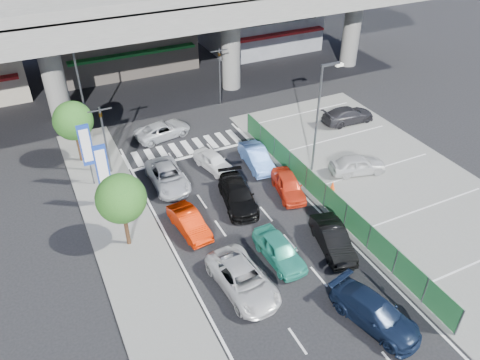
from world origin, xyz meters
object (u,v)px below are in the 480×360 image
street_lamp_right (320,110)px  parked_sedan_dgrey (348,115)px  street_lamp_left (81,81)px  tree_far (73,121)px  taxi_teal_mid (279,250)px  hatch_black_mid_right (333,239)px  wagon_silver_front_left (168,177)px  taxi_orange_right (288,185)px  traffic_light_left (102,124)px  signboard_near (102,168)px  kei_truck_front_right (256,158)px  traffic_light_right (219,63)px  tree_near (121,199)px  signboard_far (86,147)px  minivan_navy_back (375,313)px  sedan_black_mid (238,195)px  sedan_white_mid_left (243,279)px  taxi_orange_left (189,222)px  sedan_white_front_mid (214,161)px  traffic_cone (333,185)px  crossing_wagon_silver (163,130)px  parked_sedan_white (358,164)px

street_lamp_right → parked_sedan_dgrey: street_lamp_right is taller
street_lamp_right → street_lamp_left: bearing=138.4°
tree_far → taxi_teal_mid: size_ratio=1.19×
hatch_black_mid_right → wagon_silver_front_left: (-6.51, 10.25, -0.03)m
tree_far → taxi_orange_right: 15.81m
traffic_light_left → taxi_orange_right: (10.19, -7.68, -3.27)m
signboard_near → kei_truck_front_right: (10.84, 0.31, -2.37)m
traffic_light_right → tree_near: traffic_light_right is taller
wagon_silver_front_left → kei_truck_front_right: 6.63m
traffic_light_right → wagon_silver_front_left: traffic_light_right is taller
street_lamp_left → parked_sedan_dgrey: bearing=-19.5°
signboard_far → minivan_navy_back: (9.90, -17.66, -2.37)m
traffic_light_right → kei_truck_front_right: (-1.86, -10.69, -3.25)m
sedan_black_mid → parked_sedan_dgrey: parked_sedan_dgrey is taller
street_lamp_left → sedan_white_mid_left: 20.72m
sedan_white_mid_left → sedan_black_mid: bearing=62.1°
tree_near → taxi_orange_left: size_ratio=1.25×
tree_far → taxi_orange_right: tree_far is taller
street_lamp_right → wagon_silver_front_left: bearing=164.4°
wagon_silver_front_left → sedan_white_front_mid: bearing=8.3°
traffic_light_right → street_lamp_right: 13.13m
traffic_light_left → signboard_far: (-1.40, -1.01, -0.87)m
sedan_white_mid_left → sedan_black_mid: size_ratio=1.04×
taxi_orange_left → taxi_orange_right: taxi_orange_right is taller
street_lamp_right → sedan_black_mid: 7.95m
hatch_black_mid_right → parked_sedan_dgrey: parked_sedan_dgrey is taller
tree_far → sedan_white_mid_left: (5.31, -16.45, -2.70)m
street_lamp_left → taxi_teal_mid: (6.65, -18.86, -4.08)m
sedan_white_mid_left → signboard_near: bearing=111.1°
sedan_white_mid_left → traffic_cone: bearing=25.0°
signboard_near → crossing_wagon_silver: signboard_near is taller
traffic_light_right → street_lamp_left: (-11.83, -1.00, 0.83)m
traffic_light_right → taxi_teal_mid: (-5.18, -19.86, -3.25)m
taxi_teal_mid → hatch_black_mid_right: (3.22, -0.56, 0.00)m
parked_sedan_dgrey → traffic_cone: size_ratio=6.64×
traffic_light_left → traffic_light_right: same height
traffic_light_left → traffic_light_right: size_ratio=1.00×
street_lamp_right → tree_far: (-14.97, 8.50, -1.38)m
kei_truck_front_right → parked_sedan_white: (6.04, -4.02, 0.05)m
traffic_light_left → parked_sedan_dgrey: bearing=-3.2°
kei_truck_front_right → parked_sedan_white: size_ratio=1.05×
street_lamp_left → minivan_navy_back: 26.45m
taxi_teal_mid → kei_truck_front_right: size_ratio=0.97×
sedan_white_front_mid → parked_sedan_white: (9.00, -5.04, 0.12)m
street_lamp_right → parked_sedan_white: street_lamp_right is taller
sedan_black_mid → traffic_light_right: bearing=81.9°
traffic_light_left → traffic_light_right: (11.70, 7.00, 0.00)m
minivan_navy_back → taxi_orange_right: minivan_navy_back is taller
street_lamp_right → signboard_far: street_lamp_right is taller
sedan_white_mid_left → parked_sedan_white: bearing=22.9°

